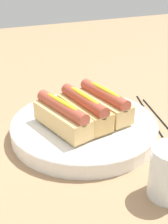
{
  "coord_description": "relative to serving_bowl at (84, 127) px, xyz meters",
  "views": [
    {
      "loc": [
        -0.52,
        0.26,
        0.36
      ],
      "look_at": [
        0.02,
        0.02,
        0.06
      ],
      "focal_mm": 49.74,
      "sensor_mm": 36.0,
      "label": 1
    }
  ],
  "objects": [
    {
      "name": "hotdog_side",
      "position": [
        -0.01,
        0.05,
        0.04
      ],
      "size": [
        0.16,
        0.09,
        0.06
      ],
      "color": "#DBB270",
      "rests_on": "serving_bowl"
    },
    {
      "name": "hotdog_back",
      "position": [
        -0.0,
        0.0,
        0.04
      ],
      "size": [
        0.16,
        0.07,
        0.06
      ],
      "color": "tan",
      "rests_on": "serving_bowl"
    },
    {
      "name": "serving_bowl",
      "position": [
        0.0,
        0.0,
        0.0
      ],
      "size": [
        0.32,
        0.32,
        0.04
      ],
      "color": "white",
      "rests_on": "ground_plane"
    },
    {
      "name": "chopstick_near",
      "position": [
        0.02,
        -0.19,
        -0.02
      ],
      "size": [
        0.21,
        0.07,
        0.01
      ],
      "primitive_type": "cylinder",
      "rotation": [
        0.0,
        1.57,
        -0.32
      ],
      "color": "black",
      "rests_on": "ground_plane"
    },
    {
      "name": "hotdog_front",
      "position": [
        0.01,
        -0.05,
        0.04
      ],
      "size": [
        0.16,
        0.08,
        0.06
      ],
      "color": "#DBB270",
      "rests_on": "serving_bowl"
    },
    {
      "name": "ground_plane",
      "position": [
        -0.02,
        -0.02,
        -0.02
      ],
      "size": [
        2.4,
        2.4,
        0.0
      ],
      "primitive_type": "plane",
      "color": "#9E7A56"
    },
    {
      "name": "chopstick_far",
      "position": [
        -0.01,
        -0.2,
        -0.02
      ],
      "size": [
        0.22,
        0.06,
        0.01
      ],
      "primitive_type": "cylinder",
      "rotation": [
        0.0,
        1.57,
        -0.24
      ],
      "color": "black",
      "rests_on": "ground_plane"
    }
  ]
}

